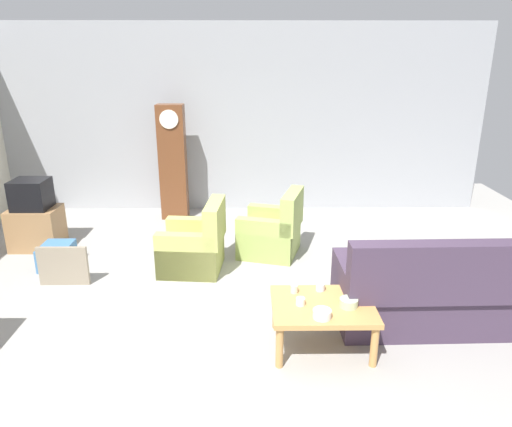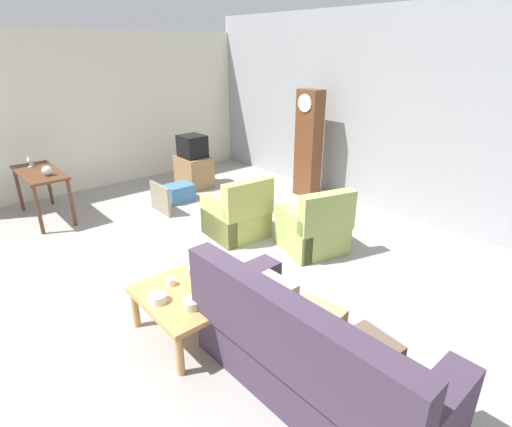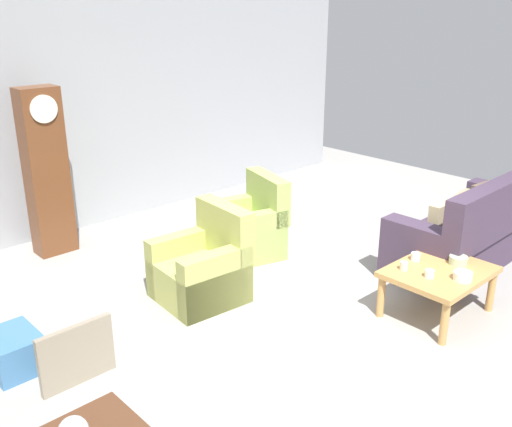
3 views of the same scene
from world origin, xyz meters
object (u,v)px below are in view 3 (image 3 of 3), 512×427
object	(u,v)px
grandfather_clock	(46,172)
bowl_shallow_green	(458,260)
armchair_olive_near	(203,269)
coffee_table_wood	(439,276)
couch_floral	(470,233)
framed_picture_leaning	(77,355)
cup_white_porcelain	(429,274)
bowl_white_stacked	(463,276)
armchair_olive_far	(247,229)
storage_box_blue	(14,352)
cup_blue_rimmed	(416,257)
cup_cream_tall	(404,266)

from	to	relation	value
grandfather_clock	bowl_shallow_green	xyz separation A→B (m)	(2.21, -3.88, -0.47)
armchair_olive_near	coffee_table_wood	xyz separation A→B (m)	(1.40, -1.74, 0.08)
couch_floral	framed_picture_leaning	distance (m)	4.33
coffee_table_wood	cup_white_porcelain	bearing A→B (deg)	-174.33
coffee_table_wood	bowl_white_stacked	distance (m)	0.27
armchair_olive_far	bowl_white_stacked	bearing A→B (deg)	-82.56
bowl_white_stacked	cup_white_porcelain	bearing A→B (deg)	126.41
cup_white_porcelain	storage_box_blue	bearing A→B (deg)	148.54
coffee_table_wood	cup_blue_rimmed	world-z (taller)	cup_blue_rimmed
armchair_olive_near	framed_picture_leaning	bearing A→B (deg)	-164.65
bowl_white_stacked	storage_box_blue	bearing A→B (deg)	146.93
armchair_olive_far	grandfather_clock	bearing A→B (deg)	135.28
armchair_olive_near	framed_picture_leaning	distance (m)	1.61
couch_floral	cup_white_porcelain	xyz separation A→B (m)	(-1.49, -0.38, 0.14)
armchair_olive_near	armchair_olive_far	xyz separation A→B (m)	(1.03, 0.50, 0.00)
framed_picture_leaning	storage_box_blue	world-z (taller)	framed_picture_leaning
armchair_olive_far	framed_picture_leaning	bearing A→B (deg)	-160.30
grandfather_clock	armchair_olive_near	bearing A→B (deg)	-74.65
framed_picture_leaning	couch_floral	bearing A→B (deg)	-12.72
couch_floral	bowl_shallow_green	bearing A→B (deg)	-158.40
couch_floral	bowl_shallow_green	xyz separation A→B (m)	(-1.04, -0.41, 0.14)
coffee_table_wood	cup_white_porcelain	world-z (taller)	cup_white_porcelain
cup_blue_rimmed	bowl_shallow_green	bearing A→B (deg)	-55.85
cup_white_porcelain	cup_blue_rimmed	world-z (taller)	cup_blue_rimmed
grandfather_clock	cup_blue_rimmed	xyz separation A→B (m)	(1.99, -3.56, -0.47)
armchair_olive_near	cup_cream_tall	size ratio (longest dim) A/B	11.45
couch_floral	framed_picture_leaning	size ratio (longest dim) A/B	3.53
storage_box_blue	bowl_shallow_green	size ratio (longest dim) A/B	2.79
bowl_white_stacked	couch_floral	bearing A→B (deg)	24.71
cup_blue_rimmed	armchair_olive_near	bearing A→B (deg)	133.87
armchair_olive_far	storage_box_blue	size ratio (longest dim) A/B	2.04
cup_blue_rimmed	cup_cream_tall	xyz separation A→B (m)	(-0.26, -0.04, 0.00)
armchair_olive_far	cup_white_porcelain	size ratio (longest dim) A/B	11.45
framed_picture_leaning	bowl_white_stacked	world-z (taller)	bowl_white_stacked
armchair_olive_far	coffee_table_wood	bearing A→B (deg)	-80.58
couch_floral	framed_picture_leaning	bearing A→B (deg)	167.28
couch_floral	grandfather_clock	xyz separation A→B (m)	(-3.25, 3.47, 0.61)
coffee_table_wood	bowl_shallow_green	world-z (taller)	bowl_shallow_green
armchair_olive_near	cup_cream_tall	xyz separation A→B (m)	(1.15, -1.52, 0.19)
armchair_olive_far	cup_blue_rimmed	xyz separation A→B (m)	(0.38, -1.97, 0.19)
grandfather_clock	storage_box_blue	world-z (taller)	grandfather_clock
cup_blue_rimmed	cup_cream_tall	bearing A→B (deg)	-170.42
bowl_white_stacked	framed_picture_leaning	bearing A→B (deg)	151.77
armchair_olive_near	cup_blue_rimmed	size ratio (longest dim) A/B	10.38
cup_white_porcelain	framed_picture_leaning	bearing A→B (deg)	154.06
cup_white_porcelain	bowl_shallow_green	distance (m)	0.45
armchair_olive_near	cup_white_porcelain	world-z (taller)	armchair_olive_near
grandfather_clock	bowl_white_stacked	xyz separation A→B (m)	(1.93, -4.08, -0.47)
framed_picture_leaning	cup_cream_tall	xyz separation A→B (m)	(2.70, -1.09, 0.25)
framed_picture_leaning	grandfather_clock	bearing A→B (deg)	68.75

